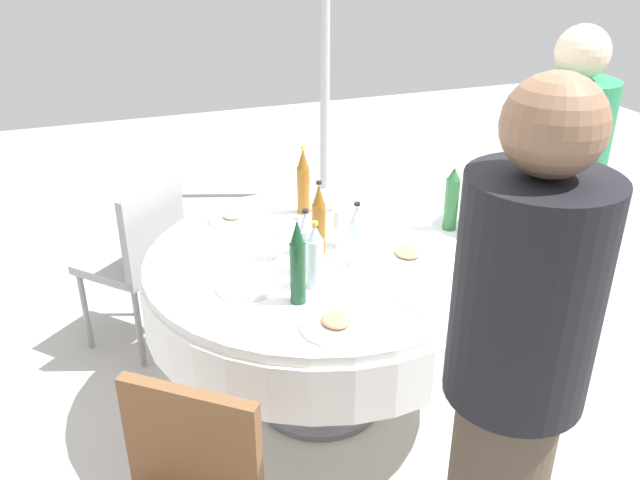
# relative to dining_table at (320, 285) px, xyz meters

# --- Properties ---
(ground_plane) EXTENTS (10.00, 10.00, 0.00)m
(ground_plane) POSITION_rel_dining_table_xyz_m (0.00, 0.00, -0.59)
(ground_plane) COLOR #B7B2A8
(dining_table) EXTENTS (1.44, 1.44, 0.74)m
(dining_table) POSITION_rel_dining_table_xyz_m (0.00, 0.00, 0.00)
(dining_table) COLOR white
(dining_table) RESTS_ON ground_plane
(bottle_green_near) EXTENTS (0.06, 0.06, 0.29)m
(bottle_green_near) POSITION_rel_dining_table_xyz_m (0.03, -0.61, 0.28)
(bottle_green_near) COLOR #2D6B38
(bottle_green_near) RESTS_ON dining_table
(bottle_clear_north) EXTENTS (0.06, 0.06, 0.26)m
(bottle_clear_north) POSITION_rel_dining_table_xyz_m (-0.23, 0.11, 0.27)
(bottle_clear_north) COLOR silver
(bottle_clear_north) RESTS_ON dining_table
(bottle_clear_inner) EXTENTS (0.06, 0.06, 0.26)m
(bottle_clear_inner) POSITION_rel_dining_table_xyz_m (-0.13, -0.10, 0.27)
(bottle_clear_inner) COLOR silver
(bottle_clear_inner) RESTS_ON dining_table
(bottle_clear_south) EXTENTS (0.06, 0.06, 0.26)m
(bottle_clear_south) POSITION_rel_dining_table_xyz_m (-0.13, 0.11, 0.27)
(bottle_clear_south) COLOR silver
(bottle_clear_south) RESTS_ON dining_table
(bottle_dark_green_front) EXTENTS (0.06, 0.06, 0.33)m
(bottle_dark_green_front) POSITION_rel_dining_table_xyz_m (-0.32, 0.20, 0.30)
(bottle_dark_green_front) COLOR #194728
(bottle_dark_green_front) RESTS_ON dining_table
(bottle_amber_mid) EXTENTS (0.06, 0.06, 0.31)m
(bottle_amber_mid) POSITION_rel_dining_table_xyz_m (0.01, 0.00, 0.29)
(bottle_amber_mid) COLOR #8C5619
(bottle_amber_mid) RESTS_ON dining_table
(bottle_amber_rear) EXTENTS (0.06, 0.06, 0.32)m
(bottle_amber_rear) POSITION_rel_dining_table_xyz_m (0.42, -0.07, 0.29)
(bottle_amber_rear) COLOR #8C5619
(bottle_amber_rear) RESTS_ON dining_table
(wine_glass_south) EXTENTS (0.07, 0.07, 0.15)m
(wine_glass_south) POSITION_rel_dining_table_xyz_m (0.38, -0.21, 0.26)
(wine_glass_south) COLOR white
(wine_glass_south) RESTS_ON dining_table
(wine_glass_front) EXTENTS (0.07, 0.07, 0.16)m
(wine_glass_front) POSITION_rel_dining_table_xyz_m (0.03, -0.10, 0.26)
(wine_glass_front) COLOR white
(wine_glass_front) RESTS_ON dining_table
(wine_glass_mid) EXTENTS (0.06, 0.06, 0.14)m
(wine_glass_mid) POSITION_rel_dining_table_xyz_m (0.01, 0.16, 0.25)
(wine_glass_mid) COLOR white
(wine_glass_mid) RESTS_ON dining_table
(plate_west) EXTENTS (0.22, 0.22, 0.02)m
(plate_west) POSITION_rel_dining_table_xyz_m (-0.16, 0.35, 0.16)
(plate_west) COLOR white
(plate_west) RESTS_ON dining_table
(plate_right) EXTENTS (0.21, 0.21, 0.04)m
(plate_right) POSITION_rel_dining_table_xyz_m (0.44, 0.26, 0.16)
(plate_right) COLOR white
(plate_right) RESTS_ON dining_table
(plate_east) EXTENTS (0.24, 0.24, 0.04)m
(plate_east) POSITION_rel_dining_table_xyz_m (-0.51, 0.13, 0.16)
(plate_east) COLOR white
(plate_east) RESTS_ON dining_table
(plate_left) EXTENTS (0.25, 0.25, 0.04)m
(plate_left) POSITION_rel_dining_table_xyz_m (-0.16, -0.31, 0.16)
(plate_left) COLOR white
(plate_left) RESTS_ON dining_table
(fork_north) EXTENTS (0.18, 0.02, 0.00)m
(fork_north) POSITION_rel_dining_table_xyz_m (0.33, -0.46, 0.15)
(fork_north) COLOR silver
(fork_north) RESTS_ON dining_table
(spoon_inner) EXTENTS (0.17, 0.08, 0.00)m
(spoon_inner) POSITION_rel_dining_table_xyz_m (-0.50, -0.16, 0.15)
(spoon_inner) COLOR silver
(spoon_inner) RESTS_ON dining_table
(person_near) EXTENTS (0.34, 0.34, 1.69)m
(person_near) POSITION_rel_dining_table_xyz_m (-1.16, -0.08, 0.30)
(person_near) COLOR #4C3F33
(person_near) RESTS_ON ground_plane
(person_north) EXTENTS (0.34, 0.34, 1.59)m
(person_north) POSITION_rel_dining_table_xyz_m (-0.10, -1.06, 0.24)
(person_north) COLOR #4C3F33
(person_north) RESTS_ON ground_plane
(chair_rear) EXTENTS (0.57, 0.57, 0.87)m
(chair_rear) POSITION_rel_dining_table_xyz_m (0.71, 0.66, -0.07)
(chair_rear) COLOR #99999E
(chair_rear) RESTS_ON ground_plane
(tent_pole_main) EXTENTS (0.07, 0.07, 2.44)m
(tent_pole_main) POSITION_rel_dining_table_xyz_m (2.27, -0.87, 0.63)
(tent_pole_main) COLOR #B2B5B7
(tent_pole_main) RESTS_ON ground_plane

